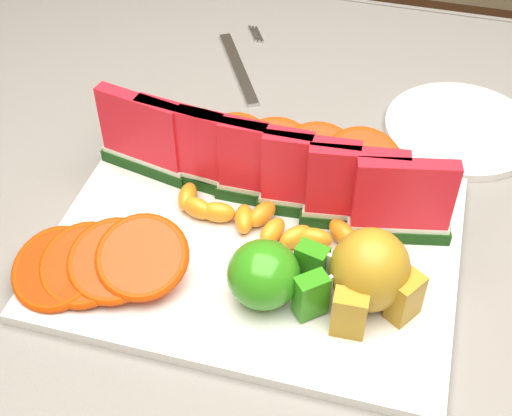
% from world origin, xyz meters
% --- Properties ---
extents(table, '(1.40, 0.90, 0.75)m').
position_xyz_m(table, '(0.00, 0.00, 0.65)').
color(table, '#523719').
rests_on(table, ground).
extents(tablecloth, '(1.53, 1.03, 0.20)m').
position_xyz_m(tablecloth, '(0.00, 0.00, 0.72)').
color(tablecloth, gray).
rests_on(tablecloth, table).
extents(platter, '(0.40, 0.30, 0.01)m').
position_xyz_m(platter, '(-0.02, -0.02, 0.76)').
color(platter, silver).
rests_on(platter, tablecloth).
extents(apple_cluster, '(0.10, 0.08, 0.06)m').
position_xyz_m(apple_cluster, '(0.01, -0.09, 0.80)').
color(apple_cluster, '#188417').
rests_on(apple_cluster, platter).
extents(pear_cluster, '(0.10, 0.10, 0.08)m').
position_xyz_m(pear_cluster, '(0.10, -0.07, 0.81)').
color(pear_cluster, olive).
rests_on(pear_cluster, platter).
extents(side_plate, '(0.22, 0.22, 0.01)m').
position_xyz_m(side_plate, '(0.16, 0.23, 0.76)').
color(side_plate, silver).
rests_on(side_plate, tablecloth).
extents(fork, '(0.10, 0.19, 0.00)m').
position_xyz_m(fork, '(-0.13, 0.29, 0.76)').
color(fork, silver).
rests_on(fork, tablecloth).
extents(watermelon_row, '(0.39, 0.07, 0.10)m').
position_xyz_m(watermelon_row, '(-0.03, 0.04, 0.82)').
color(watermelon_row, '#0E4011').
rests_on(watermelon_row, platter).
extents(orange_fan_front, '(0.18, 0.13, 0.05)m').
position_xyz_m(orange_fan_front, '(-0.15, -0.11, 0.79)').
color(orange_fan_front, '#CA4300').
rests_on(orange_fan_front, platter).
extents(orange_fan_back, '(0.29, 0.11, 0.04)m').
position_xyz_m(orange_fan_back, '(-0.03, 0.10, 0.79)').
color(orange_fan_back, '#CA4300').
rests_on(orange_fan_back, platter).
extents(tangerine_segments, '(0.22, 0.07, 0.02)m').
position_xyz_m(tangerine_segments, '(-0.01, -0.01, 0.78)').
color(tangerine_segments, orange).
rests_on(tangerine_segments, platter).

